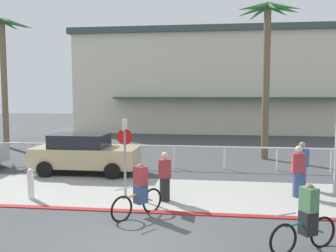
{
  "coord_description": "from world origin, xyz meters",
  "views": [
    {
      "loc": [
        1.82,
        -7.88,
        3.42
      ],
      "look_at": [
        0.04,
        6.0,
        2.15
      ],
      "focal_mm": 39.18,
      "sensor_mm": 36.0,
      "label": 1
    }
  ],
  "objects_px": {
    "palm_tree_2": "(267,39)",
    "cyclist_yellow_0": "(139,191)",
    "stop_sign_bike_lane": "(125,146)",
    "pedestrian_2": "(298,174)",
    "palm_tree_1": "(4,49)",
    "pedestrian_1": "(165,179)",
    "bollard_1": "(31,184)",
    "cyclist_teal_1": "(307,219)",
    "car_tan_1": "(84,153)",
    "pedestrian_3": "(302,167)"
  },
  "relations": [
    {
      "from": "palm_tree_2",
      "to": "cyclist_yellow_0",
      "type": "height_order",
      "value": "palm_tree_2"
    },
    {
      "from": "stop_sign_bike_lane",
      "to": "pedestrian_2",
      "type": "height_order",
      "value": "stop_sign_bike_lane"
    },
    {
      "from": "palm_tree_1",
      "to": "pedestrian_1",
      "type": "distance_m",
      "value": 16.2
    },
    {
      "from": "stop_sign_bike_lane",
      "to": "bollard_1",
      "type": "bearing_deg",
      "value": -165.7
    },
    {
      "from": "cyclist_teal_1",
      "to": "pedestrian_1",
      "type": "height_order",
      "value": "pedestrian_1"
    },
    {
      "from": "palm_tree_2",
      "to": "car_tan_1",
      "type": "relative_size",
      "value": 1.81
    },
    {
      "from": "palm_tree_2",
      "to": "car_tan_1",
      "type": "distance_m",
      "value": 10.58
    },
    {
      "from": "stop_sign_bike_lane",
      "to": "car_tan_1",
      "type": "height_order",
      "value": "stop_sign_bike_lane"
    },
    {
      "from": "palm_tree_2",
      "to": "pedestrian_2",
      "type": "bearing_deg",
      "value": -88.76
    },
    {
      "from": "stop_sign_bike_lane",
      "to": "palm_tree_2",
      "type": "distance_m",
      "value": 10.37
    },
    {
      "from": "bollard_1",
      "to": "palm_tree_2",
      "type": "height_order",
      "value": "palm_tree_2"
    },
    {
      "from": "pedestrian_1",
      "to": "pedestrian_2",
      "type": "height_order",
      "value": "pedestrian_2"
    },
    {
      "from": "palm_tree_1",
      "to": "car_tan_1",
      "type": "distance_m",
      "value": 11.29
    },
    {
      "from": "stop_sign_bike_lane",
      "to": "palm_tree_2",
      "type": "height_order",
      "value": "palm_tree_2"
    },
    {
      "from": "pedestrian_1",
      "to": "pedestrian_3",
      "type": "relative_size",
      "value": 0.93
    },
    {
      "from": "cyclist_yellow_0",
      "to": "pedestrian_2",
      "type": "xyz_separation_m",
      "value": [
        4.78,
        2.43,
        0.1
      ]
    },
    {
      "from": "bollard_1",
      "to": "car_tan_1",
      "type": "distance_m",
      "value": 3.9
    },
    {
      "from": "pedestrian_3",
      "to": "cyclist_yellow_0",
      "type": "bearing_deg",
      "value": -145.79
    },
    {
      "from": "palm_tree_1",
      "to": "cyclist_yellow_0",
      "type": "relative_size",
      "value": 5.34
    },
    {
      "from": "stop_sign_bike_lane",
      "to": "pedestrian_1",
      "type": "distance_m",
      "value": 1.73
    },
    {
      "from": "pedestrian_2",
      "to": "pedestrian_3",
      "type": "relative_size",
      "value": 1.0
    },
    {
      "from": "car_tan_1",
      "to": "palm_tree_2",
      "type": "bearing_deg",
      "value": 29.28
    },
    {
      "from": "pedestrian_2",
      "to": "pedestrian_1",
      "type": "bearing_deg",
      "value": -166.94
    },
    {
      "from": "cyclist_teal_1",
      "to": "pedestrian_1",
      "type": "distance_m",
      "value": 4.77
    },
    {
      "from": "stop_sign_bike_lane",
      "to": "pedestrian_2",
      "type": "relative_size",
      "value": 1.5
    },
    {
      "from": "palm_tree_1",
      "to": "cyclist_yellow_0",
      "type": "distance_m",
      "value": 16.81
    },
    {
      "from": "palm_tree_1",
      "to": "car_tan_1",
      "type": "height_order",
      "value": "palm_tree_1"
    },
    {
      "from": "cyclist_yellow_0",
      "to": "pedestrian_2",
      "type": "height_order",
      "value": "pedestrian_2"
    },
    {
      "from": "palm_tree_1",
      "to": "pedestrian_3",
      "type": "distance_m",
      "value": 18.73
    },
    {
      "from": "pedestrian_1",
      "to": "stop_sign_bike_lane",
      "type": "bearing_deg",
      "value": 163.45
    },
    {
      "from": "cyclist_yellow_0",
      "to": "stop_sign_bike_lane",
      "type": "bearing_deg",
      "value": 114.95
    },
    {
      "from": "palm_tree_1",
      "to": "pedestrian_2",
      "type": "distance_m",
      "value": 18.92
    },
    {
      "from": "car_tan_1",
      "to": "cyclist_yellow_0",
      "type": "bearing_deg",
      "value": -55.63
    },
    {
      "from": "palm_tree_1",
      "to": "pedestrian_1",
      "type": "height_order",
      "value": "palm_tree_1"
    },
    {
      "from": "pedestrian_2",
      "to": "pedestrian_3",
      "type": "bearing_deg",
      "value": 71.65
    },
    {
      "from": "palm_tree_1",
      "to": "pedestrian_1",
      "type": "bearing_deg",
      "value": -41.75
    },
    {
      "from": "bollard_1",
      "to": "pedestrian_3",
      "type": "xyz_separation_m",
      "value": [
        8.91,
        2.37,
        0.27
      ]
    },
    {
      "from": "stop_sign_bike_lane",
      "to": "pedestrian_2",
      "type": "distance_m",
      "value": 5.74
    },
    {
      "from": "stop_sign_bike_lane",
      "to": "pedestrian_1",
      "type": "relative_size",
      "value": 1.63
    },
    {
      "from": "car_tan_1",
      "to": "cyclist_yellow_0",
      "type": "height_order",
      "value": "car_tan_1"
    },
    {
      "from": "bollard_1",
      "to": "pedestrian_1",
      "type": "distance_m",
      "value": 4.32
    },
    {
      "from": "bollard_1",
      "to": "palm_tree_2",
      "type": "bearing_deg",
      "value": 44.83
    },
    {
      "from": "car_tan_1",
      "to": "cyclist_teal_1",
      "type": "distance_m",
      "value": 10.04
    },
    {
      "from": "stop_sign_bike_lane",
      "to": "cyclist_yellow_0",
      "type": "relative_size",
      "value": 1.71
    },
    {
      "from": "palm_tree_2",
      "to": "cyclist_yellow_0",
      "type": "xyz_separation_m",
      "value": [
        -4.62,
        -9.47,
        -5.4
      ]
    },
    {
      "from": "pedestrian_1",
      "to": "cyclist_yellow_0",
      "type": "bearing_deg",
      "value": -109.63
    },
    {
      "from": "pedestrian_1",
      "to": "pedestrian_3",
      "type": "distance_m",
      "value": 5.04
    },
    {
      "from": "stop_sign_bike_lane",
      "to": "bollard_1",
      "type": "xyz_separation_m",
      "value": [
        -2.92,
        -0.74,
        -1.16
      ]
    },
    {
      "from": "car_tan_1",
      "to": "cyclist_yellow_0",
      "type": "distance_m",
      "value": 6.02
    },
    {
      "from": "stop_sign_bike_lane",
      "to": "pedestrian_3",
      "type": "bearing_deg",
      "value": 15.23
    }
  ]
}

